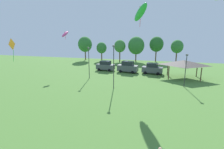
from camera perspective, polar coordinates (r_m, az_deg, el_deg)
The scene contains 17 objects.
kite_flying_0 at distance 28.74m, azimuth 9.27°, elevation 19.30°, with size 3.10×4.89×3.67m.
kite_flying_1 at distance 40.72m, azimuth -15.05°, elevation 12.63°, with size 0.79×2.73×2.01m.
kite_flying_2 at distance 29.16m, azimuth 32.63°, elevation 18.79°, with size 3.80×3.61×0.15m.
kite_flying_3 at distance 31.38m, azimuth -29.85°, elevation 8.31°, with size 0.46×1.74×3.60m.
parked_car_leftmost at distance 41.79m, azimuth -2.15°, elevation 2.87°, with size 4.42×2.37×2.35m.
parked_car_second_from_left at distance 39.94m, azimuth 5.15°, elevation 2.48°, with size 4.79×2.47×2.59m.
parked_car_third_from_left at distance 39.36m, azimuth 13.03°, elevation 1.89°, with size 4.55×2.39×2.38m.
park_pavilion at distance 37.23m, azimuth 22.46°, elevation 3.56°, with size 7.41×4.94×3.60m.
light_post_0 at distance 27.54m, azimuth 0.54°, elevation 3.15°, with size 0.36×0.20×6.96m.
light_post_1 at distance 30.93m, azimuth 22.92°, elevation 1.79°, with size 0.36×0.20×5.48m.
light_post_2 at distance 34.29m, azimuth -7.56°, elevation 4.34°, with size 0.36×0.20×6.12m.
treeline_tree_0 at distance 58.66m, azimuth -8.80°, elevation 9.71°, with size 4.53×4.53×7.68m.
treeline_tree_1 at distance 56.72m, azimuth -3.43°, elevation 8.66°, with size 3.25×3.25×5.94m.
treeline_tree_2 at distance 55.81m, azimuth 2.59°, elevation 9.21°, with size 3.58×3.58×6.72m.
treeline_tree_3 at distance 55.71m, azimuth 7.90°, elevation 9.34°, with size 5.03×5.03×7.74m.
treeline_tree_4 at distance 56.29m, azimuth 14.32°, elevation 9.54°, with size 4.23×4.23×7.74m.
treeline_tree_5 at distance 56.49m, azimuth 20.49°, elevation 8.51°, with size 3.62×3.62×6.81m.
Camera 1 is at (2.75, 2.43, 8.79)m, focal length 28.00 mm.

